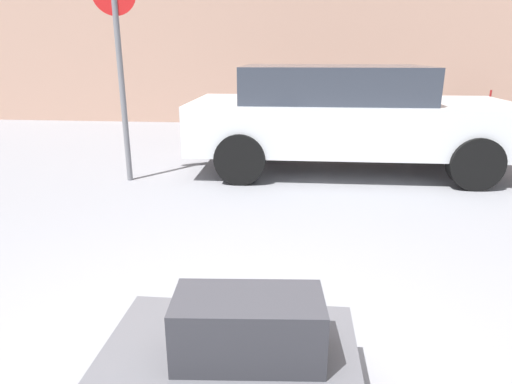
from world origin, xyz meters
name	(u,v)px	position (x,y,z in m)	size (l,w,h in m)	color
luggage_cart	(230,364)	(0.00, 0.00, 0.27)	(1.13, 0.79, 0.34)	#4C4C51
duffel_bag_charcoal_center	(248,327)	(0.09, -0.03, 0.48)	(0.63, 0.31, 0.28)	#2D2D33
parked_car	(345,115)	(0.90, 4.58, 0.76)	(4.32, 1.96, 1.42)	silver
bicycle_leaning	(499,115)	(4.34, 7.92, 0.37)	(1.68, 0.64, 0.96)	black
bollard_kerb_near	(395,128)	(2.00, 6.51, 0.28)	(0.21, 0.21, 0.57)	#72665B
bollard_kerb_mid	(466,129)	(3.24, 6.51, 0.28)	(0.21, 0.21, 0.57)	#72665B
no_parking_sign	(119,57)	(-1.90, 3.73, 1.54)	(0.48, 0.16, 2.49)	slate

